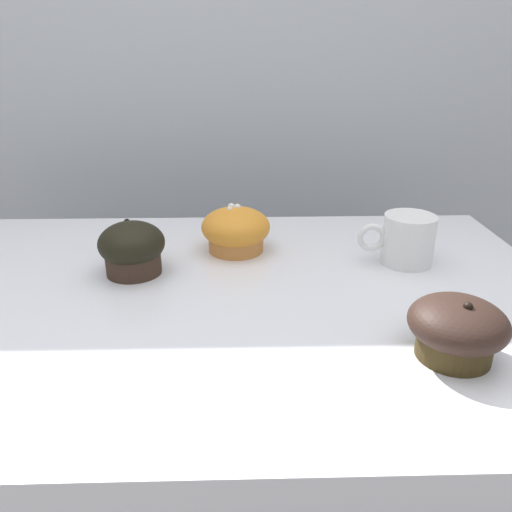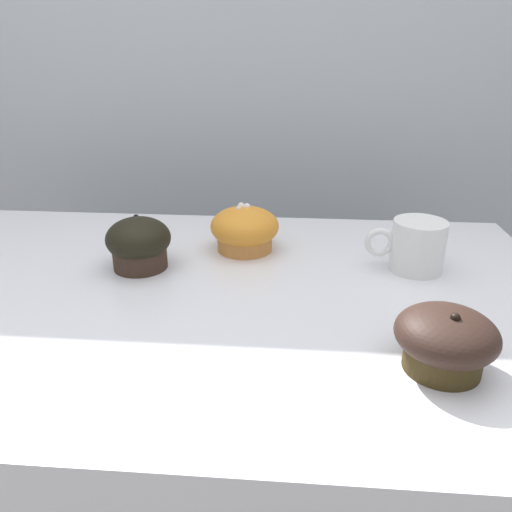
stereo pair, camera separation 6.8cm
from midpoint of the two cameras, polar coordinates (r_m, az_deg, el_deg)
name	(u,v)px [view 1 (the left image)]	position (r m, az deg, el deg)	size (l,w,h in m)	color
wall_back	(222,174)	(1.25, -5.46, 9.25)	(3.20, 0.10, 1.80)	#B2B7BC
muffin_front_center	(132,248)	(0.76, -16.52, 0.79)	(0.10, 0.10, 0.08)	#39281D
muffin_back_left	(457,328)	(0.56, 18.79, -7.93)	(0.10, 0.10, 0.07)	#3B2E15
muffin_back_right	(236,230)	(0.81, -4.74, 2.91)	(0.11, 0.11, 0.08)	#CA803C
coffee_cup	(407,238)	(0.78, 14.52, 1.92)	(0.12, 0.08, 0.08)	white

